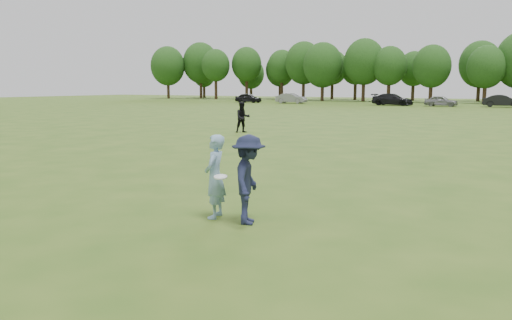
# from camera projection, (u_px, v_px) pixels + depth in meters

# --- Properties ---
(ground) EXTENTS (200.00, 200.00, 0.00)m
(ground) POSITION_uv_depth(u_px,v_px,m) (234.00, 215.00, 10.43)
(ground) COLOR #315518
(ground) RESTS_ON ground
(thrower) EXTENTS (0.56, 0.71, 1.72)m
(thrower) POSITION_uv_depth(u_px,v_px,m) (215.00, 176.00, 10.15)
(thrower) COLOR #81A7C8
(thrower) RESTS_ON ground
(defender) EXTENTS (1.03, 1.30, 1.76)m
(defender) POSITION_uv_depth(u_px,v_px,m) (249.00, 180.00, 9.70)
(defender) COLOR #1A1F3A
(defender) RESTS_ON ground
(player_far_a) EXTENTS (1.08, 1.07, 1.76)m
(player_far_a) POSITION_uv_depth(u_px,v_px,m) (243.00, 117.00, 28.54)
(player_far_a) COLOR black
(player_far_a) RESTS_ON ground
(car_a) EXTENTS (4.30, 1.87, 1.44)m
(car_a) POSITION_uv_depth(u_px,v_px,m) (248.00, 98.00, 77.73)
(car_a) COLOR black
(car_a) RESTS_ON ground
(car_b) EXTENTS (4.66, 1.79, 1.52)m
(car_b) POSITION_uv_depth(u_px,v_px,m) (291.00, 98.00, 74.40)
(car_b) COLOR gray
(car_b) RESTS_ON ground
(car_d) EXTENTS (5.65, 2.75, 1.58)m
(car_d) POSITION_uv_depth(u_px,v_px,m) (392.00, 100.00, 66.86)
(car_d) COLOR black
(car_d) RESTS_ON ground
(car_e) EXTENTS (4.12, 1.80, 1.38)m
(car_e) POSITION_uv_depth(u_px,v_px,m) (441.00, 101.00, 63.73)
(car_e) COLOR gray
(car_e) RESTS_ON ground
(car_f) EXTENTS (4.69, 1.89, 1.52)m
(car_f) POSITION_uv_depth(u_px,v_px,m) (503.00, 101.00, 61.57)
(car_f) COLOR black
(car_f) RESTS_ON ground
(disc_in_play) EXTENTS (0.28, 0.27, 0.08)m
(disc_in_play) POSITION_uv_depth(u_px,v_px,m) (221.00, 177.00, 9.77)
(disc_in_play) COLOR white
(disc_in_play) RESTS_ON ground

